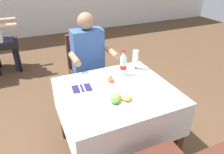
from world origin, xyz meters
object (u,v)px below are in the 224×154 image
Objects in this scene: main_dining_table at (116,105)px; napkin_cutlery_set at (82,88)px; chair_far_diner_seat at (88,69)px; plate_far_diner at (109,81)px; plate_near_camera at (118,99)px; beer_glass_left at (135,59)px; cola_bottle_primary at (123,64)px; seated_diner_far at (90,61)px.

main_dining_table is 5.17× the size of napkin_cutlery_set.
chair_far_diner_seat is 4.33× the size of plate_far_diner.
plate_near_camera is 1.27× the size of beer_glass_left.
plate_far_diner is (0.05, 0.31, -0.01)m from plate_near_camera.
cola_bottle_primary reaches higher than main_dining_table.
plate_near_camera is at bearing -110.18° from main_dining_table.
seated_diner_far is 4.85× the size of plate_near_camera.
plate_far_diner is (-0.01, -0.70, 0.20)m from chair_far_diner_seat.
cola_bottle_primary is at bearing -69.50° from seated_diner_far.
seated_diner_far reaches higher than cola_bottle_primary.
plate_near_camera and plate_far_diner have the same top height.
main_dining_table is at bearing -86.13° from plate_far_diner.
seated_diner_far is at bearing 129.93° from beer_glass_left.
napkin_cutlery_set is at bearing 124.76° from plate_near_camera.
plate_far_diner is (-0.00, -0.59, 0.04)m from seated_diner_far.
seated_diner_far is at bearing 90.45° from main_dining_table.
cola_bottle_primary reaches higher than plate_far_diner.
beer_glass_left is (0.36, 0.30, 0.28)m from main_dining_table.
chair_far_diner_seat is 0.70m from cola_bottle_primary.
plate_near_camera is at bearing -93.47° from seated_diner_far.
napkin_cutlery_set is at bearing -114.75° from seated_diner_far.
chair_far_diner_seat is 4.72× the size of beer_glass_left.
napkin_cutlery_set is (-0.22, 0.31, -0.02)m from plate_near_camera.
cola_bottle_primary reaches higher than chair_far_diner_seat.
chair_far_diner_seat reaches higher than beer_glass_left.
beer_glass_left is at bearing -56.64° from chair_far_diner_seat.
chair_far_diner_seat is 0.71m from beer_glass_left.
main_dining_table is 4.47× the size of plate_far_diner.
main_dining_table is 0.36m from napkin_cutlery_set.
beer_glass_left reaches higher than main_dining_table.
seated_diner_far is at bearing 89.60° from plate_far_diner.
seated_diner_far reaches higher than main_dining_table.
napkin_cutlery_set is at bearing 179.57° from plate_far_diner.
beer_glass_left is (0.36, -0.54, 0.29)m from chair_far_diner_seat.
plate_near_camera is at bearing -121.44° from cola_bottle_primary.
chair_far_diner_seat is at bearing 68.33° from napkin_cutlery_set.
main_dining_table is 0.24m from plate_far_diner.
chair_far_diner_seat is at bearing 90.00° from main_dining_table.
main_dining_table is 1.03× the size of chair_far_diner_seat.
seated_diner_far is 0.65m from napkin_cutlery_set.
seated_diner_far reaches higher than napkin_cutlery_set.
cola_bottle_primary is at bearing -73.40° from chair_far_diner_seat.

